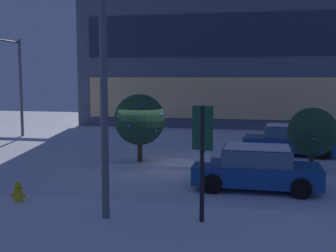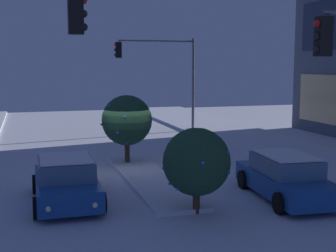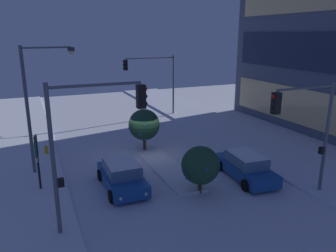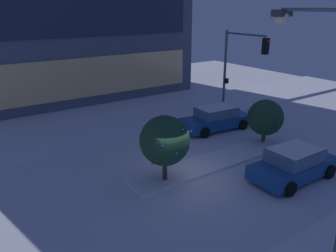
% 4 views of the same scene
% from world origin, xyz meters
% --- Properties ---
extents(ground, '(52.00, 52.00, 0.00)m').
position_xyz_m(ground, '(0.00, 0.00, 0.00)').
color(ground, silver).
extents(curb_strip_far, '(52.00, 5.20, 0.14)m').
position_xyz_m(curb_strip_far, '(0.00, 8.45, 0.07)').
color(curb_strip_far, silver).
rests_on(curb_strip_far, ground).
extents(median_strip, '(9.00, 1.80, 0.14)m').
position_xyz_m(median_strip, '(2.45, 0.29, 0.07)').
color(median_strip, silver).
rests_on(median_strip, ground).
extents(car_near, '(4.43, 2.16, 1.49)m').
position_xyz_m(car_near, '(4.62, -3.01, 0.71)').
color(car_near, '#19478C').
rests_on(car_near, ground).
extents(car_far, '(4.76, 2.32, 1.49)m').
position_xyz_m(car_far, '(6.24, 4.04, 0.71)').
color(car_far, '#19478C').
rests_on(car_far, ground).
extents(traffic_light_corner_far_left, '(0.32, 5.43, 6.17)m').
position_xyz_m(traffic_light_corner_far_left, '(-9.99, 4.48, 4.36)').
color(traffic_light_corner_far_left, '#565960').
rests_on(traffic_light_corner_far_left, ground).
extents(decorated_tree_median, '(2.07, 2.09, 2.60)m').
position_xyz_m(decorated_tree_median, '(6.86, 0.65, 1.58)').
color(decorated_tree_median, '#473323').
rests_on(decorated_tree_median, ground).
extents(decorated_tree_left_of_median, '(2.23, 2.26, 3.13)m').
position_xyz_m(decorated_tree_left_of_median, '(-0.44, 0.08, 2.01)').
color(decorated_tree_left_of_median, '#473323').
rests_on(decorated_tree_left_of_median, ground).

